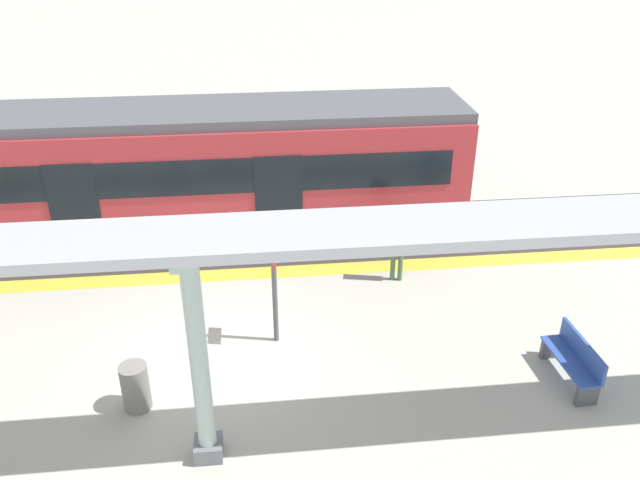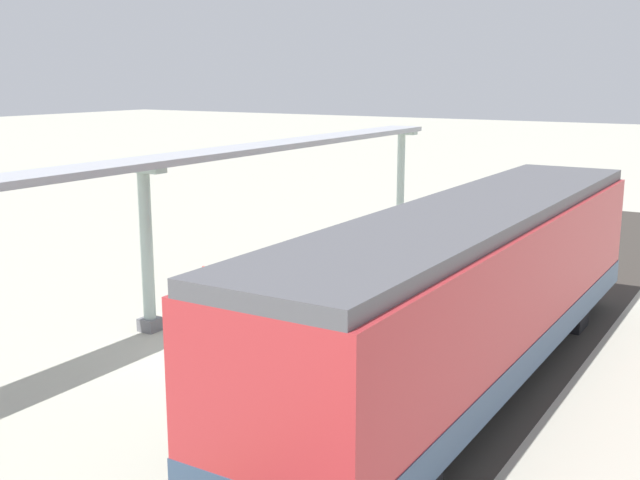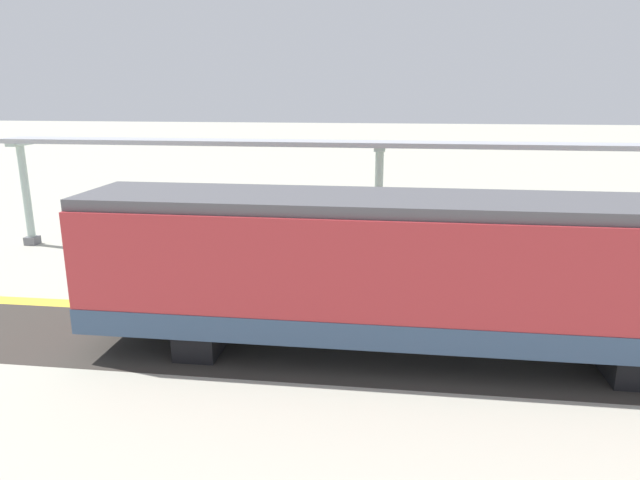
{
  "view_description": "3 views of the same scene",
  "coord_description": "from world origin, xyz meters",
  "px_view_note": "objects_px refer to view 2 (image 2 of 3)",
  "views": [
    {
      "loc": [
        10.36,
        0.96,
        7.85
      ],
      "look_at": [
        -0.37,
        2.12,
        2.14
      ],
      "focal_mm": 36.49,
      "sensor_mm": 36.0,
      "label": 1
    },
    {
      "loc": [
        -9.58,
        12.57,
        5.77
      ],
      "look_at": [
        -0.65,
        -2.02,
        2.14
      ],
      "focal_mm": 43.59,
      "sensor_mm": 36.0,
      "label": 2
    },
    {
      "loc": [
        -16.26,
        -0.46,
        5.56
      ],
      "look_at": [
        -0.78,
        1.56,
        1.46
      ],
      "focal_mm": 31.8,
      "sensor_mm": 36.0,
      "label": 3
    }
  ],
  "objects_px": {
    "bench_mid_platform": "(334,261)",
    "passenger_waiting_near_edge": "(200,391)",
    "canopy_pillar_second": "(147,249)",
    "train_near_carriage": "(473,291)",
    "trash_bin": "(227,307)",
    "canopy_pillar_nearest": "(401,182)",
    "platform_info_sign": "(215,308)"
  },
  "relations": [
    {
      "from": "canopy_pillar_nearest",
      "to": "canopy_pillar_second",
      "type": "distance_m",
      "value": 13.2
    },
    {
      "from": "train_near_carriage",
      "to": "trash_bin",
      "type": "distance_m",
      "value": 6.35
    },
    {
      "from": "canopy_pillar_nearest",
      "to": "passenger_waiting_near_edge",
      "type": "xyz_separation_m",
      "value": [
        -4.95,
        17.28,
        -0.85
      ]
    },
    {
      "from": "canopy_pillar_nearest",
      "to": "train_near_carriage",
      "type": "bearing_deg",
      "value": 121.01
    },
    {
      "from": "bench_mid_platform",
      "to": "train_near_carriage",
      "type": "bearing_deg",
      "value": 138.06
    },
    {
      "from": "bench_mid_platform",
      "to": "passenger_waiting_near_edge",
      "type": "height_order",
      "value": "passenger_waiting_near_edge"
    },
    {
      "from": "train_near_carriage",
      "to": "canopy_pillar_second",
      "type": "relative_size",
      "value": 3.64
    },
    {
      "from": "trash_bin",
      "to": "passenger_waiting_near_edge",
      "type": "distance_m",
      "value": 6.52
    },
    {
      "from": "passenger_waiting_near_edge",
      "to": "bench_mid_platform",
      "type": "bearing_deg",
      "value": -70.02
    },
    {
      "from": "platform_info_sign",
      "to": "passenger_waiting_near_edge",
      "type": "bearing_deg",
      "value": 125.25
    },
    {
      "from": "canopy_pillar_second",
      "to": "canopy_pillar_nearest",
      "type": "bearing_deg",
      "value": -90.0
    },
    {
      "from": "bench_mid_platform",
      "to": "passenger_waiting_near_edge",
      "type": "bearing_deg",
      "value": 109.98
    },
    {
      "from": "canopy_pillar_nearest",
      "to": "canopy_pillar_second",
      "type": "bearing_deg",
      "value": 90.0
    },
    {
      "from": "platform_info_sign",
      "to": "trash_bin",
      "type": "bearing_deg",
      "value": -56.05
    },
    {
      "from": "canopy_pillar_second",
      "to": "bench_mid_platform",
      "type": "bearing_deg",
      "value": -99.54
    },
    {
      "from": "train_near_carriage",
      "to": "canopy_pillar_second",
      "type": "height_order",
      "value": "canopy_pillar_second"
    },
    {
      "from": "train_near_carriage",
      "to": "canopy_pillar_nearest",
      "type": "distance_m",
      "value": 14.43
    },
    {
      "from": "bench_mid_platform",
      "to": "platform_info_sign",
      "type": "height_order",
      "value": "platform_info_sign"
    },
    {
      "from": "canopy_pillar_nearest",
      "to": "platform_info_sign",
      "type": "relative_size",
      "value": 1.73
    },
    {
      "from": "train_near_carriage",
      "to": "canopy_pillar_nearest",
      "type": "height_order",
      "value": "canopy_pillar_nearest"
    },
    {
      "from": "canopy_pillar_second",
      "to": "trash_bin",
      "type": "bearing_deg",
      "value": -134.84
    },
    {
      "from": "canopy_pillar_second",
      "to": "passenger_waiting_near_edge",
      "type": "bearing_deg",
      "value": 140.58
    },
    {
      "from": "canopy_pillar_second",
      "to": "bench_mid_platform",
      "type": "xyz_separation_m",
      "value": [
        -1.1,
        -6.53,
        -1.48
      ]
    },
    {
      "from": "bench_mid_platform",
      "to": "platform_info_sign",
      "type": "bearing_deg",
      "value": 103.32
    },
    {
      "from": "train_near_carriage",
      "to": "bench_mid_platform",
      "type": "relative_size",
      "value": 9.1
    },
    {
      "from": "trash_bin",
      "to": "platform_info_sign",
      "type": "bearing_deg",
      "value": 123.95
    },
    {
      "from": "train_near_carriage",
      "to": "trash_bin",
      "type": "bearing_deg",
      "value": -4.03
    },
    {
      "from": "trash_bin",
      "to": "passenger_waiting_near_edge",
      "type": "xyz_separation_m",
      "value": [
        -3.69,
        5.34,
        0.64
      ]
    },
    {
      "from": "train_near_carriage",
      "to": "canopy_pillar_nearest",
      "type": "bearing_deg",
      "value": -58.99
    },
    {
      "from": "canopy_pillar_second",
      "to": "bench_mid_platform",
      "type": "distance_m",
      "value": 6.79
    },
    {
      "from": "trash_bin",
      "to": "platform_info_sign",
      "type": "distance_m",
      "value": 3.12
    },
    {
      "from": "train_near_carriage",
      "to": "canopy_pillar_second",
      "type": "bearing_deg",
      "value": 6.4
    }
  ]
}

